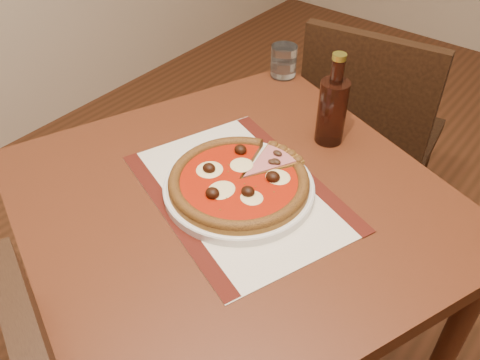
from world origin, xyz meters
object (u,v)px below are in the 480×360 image
table (234,232)px  plate (239,188)px  chair_far (368,130)px  pizza (239,181)px  bottle (332,109)px  water_glass (284,61)px

table → plate: size_ratio=3.43×
chair_far → plate: (0.05, -0.73, 0.28)m
chair_far → pizza: bearing=85.5°
plate → chair_far: bearing=94.1°
chair_far → bottle: bearing=93.3°
chair_far → water_glass: size_ratio=10.00×
water_glass → bottle: bottle is taller
plate → bottle: (0.05, 0.27, 0.07)m
table → pizza: pizza is taller
chair_far → water_glass: bearing=52.7°
pizza → chair_far: bearing=94.1°
water_glass → plate: bearing=-65.2°
table → plate: (-0.00, 0.02, 0.11)m
chair_far → pizza: chair_far is taller
table → bottle: bearing=80.9°
pizza → bottle: (0.05, 0.27, 0.05)m
plate → pizza: bearing=-97.3°
table → plate: bearing=90.2°
plate → bottle: bottle is taller
pizza → water_glass: water_glass is taller
plate → water_glass: 0.50m
plate → bottle: 0.28m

